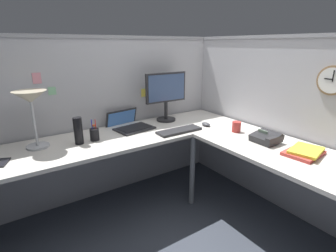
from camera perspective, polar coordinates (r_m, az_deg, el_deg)
The scene contains 19 objects.
ground_plane at distance 2.52m, azimuth 4.55°, elevation -19.16°, with size 6.80×6.80×0.00m, color #383D47.
cubicle_wall_back at distance 2.69m, azimuth -12.88°, elevation 1.83°, with size 2.57×0.12×1.58m.
cubicle_wall_right at distance 2.61m, azimuth 23.91°, elevation 0.22°, with size 0.12×2.37×1.58m.
desk at distance 2.08m, azimuth 2.61°, elevation -7.19°, with size 2.35×2.15×0.73m.
monitor at distance 2.68m, azimuth -0.43°, elevation 7.26°, with size 0.46×0.20×0.50m.
laptop at distance 2.55m, azimuth -8.62°, elevation 0.28°, with size 0.39×0.43×0.22m.
keyboard at distance 2.39m, azimuth 2.48°, elevation -1.02°, with size 0.43×0.14×0.02m, color #232326.
computer_mouse at distance 2.59m, azimuth 8.31°, elevation 0.38°, with size 0.06×0.10×0.03m, color #38383D.
desk_lamp_dome at distance 2.19m, azimuth -27.87°, elevation 4.73°, with size 0.24×0.24×0.44m.
pen_cup at distance 2.26m, azimuth -15.81°, elevation -1.75°, with size 0.08×0.08×0.18m.
cell_phone at distance 2.10m, azimuth -32.61°, elevation -6.79°, with size 0.07×0.14×0.01m, color black.
thermos_flask at distance 2.20m, azimuth -19.08°, elevation -1.00°, with size 0.07×0.07×0.22m, color black.
office_phone at distance 2.27m, azimuth 20.76°, elevation -2.51°, with size 0.19×0.21×0.11m.
book_stack at distance 2.15m, azimuth 27.73°, elevation -5.05°, with size 0.31×0.25×0.04m.
coffee_mug at distance 2.46m, azimuth 14.77°, elevation -0.17°, with size 0.08×0.08×0.10m, color #B2332D.
wall_clock at distance 2.31m, azimuth 32.33°, elevation 8.43°, with size 0.04×0.22×0.22m.
pinned_note_leftmost at distance 2.76m, azimuth -5.02°, elevation 7.31°, with size 0.09×0.00×0.08m, color #EAD84C.
pinned_note_middle at distance 2.41m, azimuth -26.82°, elevation 9.33°, with size 0.07×0.00×0.09m, color pink.
pinned_note_rightmost at distance 2.44m, azimuth -24.07°, elevation 7.03°, with size 0.06×0.00×0.07m, color #8CCC99.
Camera 1 is at (-1.28, -1.56, 1.50)m, focal length 27.81 mm.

